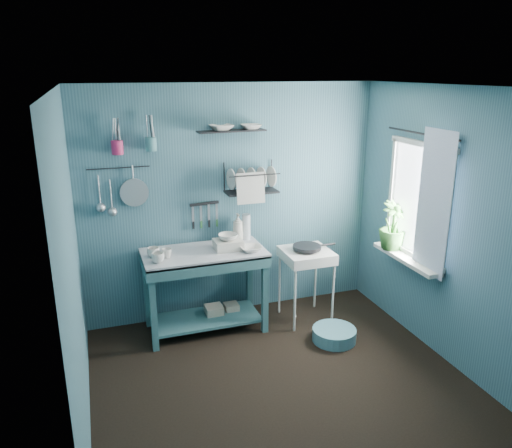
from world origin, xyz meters
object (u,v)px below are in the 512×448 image
object	(u,v)px
frying_pan	(307,247)
utensil_cup_teal	(151,144)
dish_rack	(251,178)
potted_plant	(393,226)
mug_mid	(167,253)
water_bottle	(246,227)
colander	(134,193)
storage_tin_large	(214,315)
work_counter	(205,291)
mug_right	(153,252)
soap_bottle	(238,227)
utensil_cup_magenta	(117,147)
floor_basin	(334,335)
mug_left	(158,258)
storage_tin_small	(231,312)
hotplate_stand	(306,285)

from	to	relation	value
frying_pan	utensil_cup_teal	distance (m)	1.91
dish_rack	potted_plant	distance (m)	1.55
mug_mid	dish_rack	world-z (taller)	dish_rack
mug_mid	potted_plant	xyz separation A→B (m)	(2.28, -0.38, 0.17)
water_bottle	colander	distance (m)	1.22
colander	storage_tin_large	distance (m)	1.55
work_counter	water_bottle	xyz separation A→B (m)	(0.52, 0.22, 0.57)
mug_right	water_bottle	world-z (taller)	water_bottle
mug_mid	utensil_cup_teal	bearing A→B (deg)	97.96
mug_mid	soap_bottle	xyz separation A→B (m)	(0.80, 0.26, 0.10)
utensil_cup_magenta	potted_plant	bearing A→B (deg)	-15.17
soap_bottle	floor_basin	size ratio (longest dim) A/B	0.68
frying_pan	utensil_cup_teal	bearing A→B (deg)	165.24
work_counter	floor_basin	size ratio (longest dim) A/B	2.79
frying_pan	storage_tin_large	xyz separation A→B (m)	(-0.98, 0.17, -0.72)
mug_left	soap_bottle	world-z (taller)	soap_bottle
colander	potted_plant	bearing A→B (deg)	-16.54
storage_tin_large	storage_tin_small	size ratio (longest dim) A/B	1.10
mug_right	utensil_cup_magenta	bearing A→B (deg)	131.72
soap_bottle	utensil_cup_teal	size ratio (longest dim) A/B	2.30
soap_bottle	floor_basin	xyz separation A→B (m)	(0.75, -0.86, -0.95)
storage_tin_large	floor_basin	size ratio (longest dim) A/B	0.50
mug_left	dish_rack	xyz separation A→B (m)	(1.06, 0.38, 0.62)
work_counter	storage_tin_small	distance (m)	0.46
hotplate_stand	potted_plant	bearing A→B (deg)	-27.61
mug_mid	frying_pan	bearing A→B (deg)	-2.51
frying_pan	storage_tin_small	distance (m)	1.09
frying_pan	colander	distance (m)	1.86
water_bottle	hotplate_stand	xyz separation A→B (m)	(0.56, -0.34, -0.61)
dish_rack	mug_right	bearing A→B (deg)	-168.15
work_counter	utensil_cup_magenta	distance (m)	1.68
colander	storage_tin_large	size ratio (longest dim) A/B	1.27
storage_tin_small	floor_basin	world-z (taller)	storage_tin_small
utensil_cup_magenta	storage_tin_small	xyz separation A→B (m)	(1.04, -0.19, -1.81)
soap_bottle	storage_tin_large	distance (m)	0.98
mug_right	hotplate_stand	distance (m)	1.67
mug_right	floor_basin	xyz separation A→B (m)	(1.67, -0.66, -0.85)
storage_tin_small	floor_basin	xyz separation A→B (m)	(0.87, -0.74, -0.04)
hotplate_stand	storage_tin_large	distance (m)	1.04
work_counter	utensil_cup_magenta	size ratio (longest dim) A/B	9.45
utensil_cup_magenta	colander	bearing A→B (deg)	13.05
utensil_cup_magenta	hotplate_stand	bearing A→B (deg)	-12.28
soap_bottle	storage_tin_large	xyz separation A→B (m)	(-0.32, -0.15, -0.91)
mug_left	water_bottle	distance (m)	1.07
soap_bottle	mug_right	bearing A→B (deg)	-167.74
work_counter	frying_pan	world-z (taller)	work_counter
utensil_cup_teal	storage_tin_large	world-z (taller)	utensil_cup_teal
work_counter	hotplate_stand	xyz separation A→B (m)	(1.08, -0.12, -0.04)
work_counter	mug_right	world-z (taller)	mug_right
work_counter	utensil_cup_teal	distance (m)	1.58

